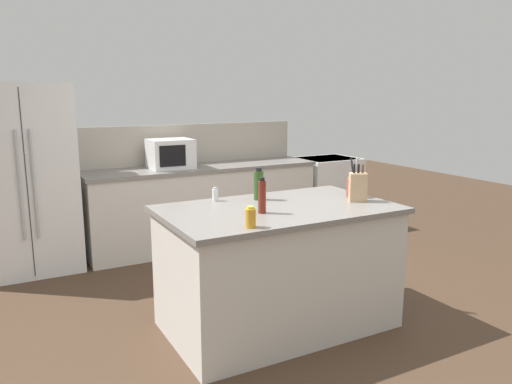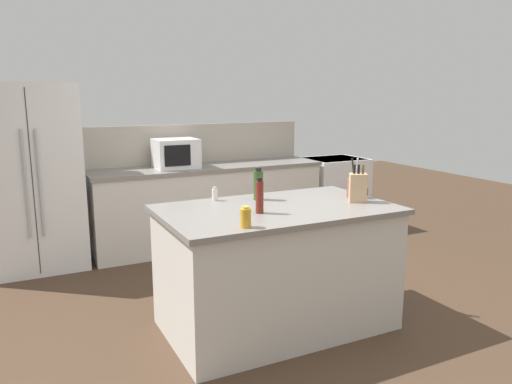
{
  "view_description": "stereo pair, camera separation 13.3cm",
  "coord_description": "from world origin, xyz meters",
  "px_view_note": "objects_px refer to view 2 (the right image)",
  "views": [
    {
      "loc": [
        -1.86,
        -3.08,
        1.78
      ],
      "look_at": [
        0.0,
        0.35,
        0.99
      ],
      "focal_mm": 35.0,
      "sensor_mm": 36.0,
      "label": 1
    },
    {
      "loc": [
        -1.74,
        -3.14,
        1.78
      ],
      "look_at": [
        0.0,
        0.35,
        0.99
      ],
      "focal_mm": 35.0,
      "sensor_mm": 36.0,
      "label": 2
    }
  ],
  "objects_px": {
    "olive_oil_bottle": "(258,185)",
    "range_oven": "(334,192)",
    "honey_jar": "(246,218)",
    "knife_block": "(358,187)",
    "utensil_crock": "(355,187)",
    "vinegar_bottle": "(260,196)",
    "refrigerator": "(31,178)",
    "salt_shaker": "(215,194)",
    "microwave": "(176,153)"
  },
  "relations": [
    {
      "from": "knife_block",
      "to": "honey_jar",
      "type": "bearing_deg",
      "value": -135.48
    },
    {
      "from": "microwave",
      "to": "olive_oil_bottle",
      "type": "xyz_separation_m",
      "value": [
        0.07,
        -1.91,
        -0.04
      ]
    },
    {
      "from": "range_oven",
      "to": "microwave",
      "type": "xyz_separation_m",
      "value": [
        -2.15,
        0.0,
        0.64
      ]
    },
    {
      "from": "utensil_crock",
      "to": "knife_block",
      "type": "bearing_deg",
      "value": -119.05
    },
    {
      "from": "range_oven",
      "to": "utensil_crock",
      "type": "relative_size",
      "value": 2.87
    },
    {
      "from": "range_oven",
      "to": "utensil_crock",
      "type": "height_order",
      "value": "utensil_crock"
    },
    {
      "from": "refrigerator",
      "to": "microwave",
      "type": "bearing_deg",
      "value": -1.97
    },
    {
      "from": "range_oven",
      "to": "knife_block",
      "type": "xyz_separation_m",
      "value": [
        -1.43,
        -2.32,
        0.59
      ]
    },
    {
      "from": "range_oven",
      "to": "salt_shaker",
      "type": "height_order",
      "value": "salt_shaker"
    },
    {
      "from": "knife_block",
      "to": "utensil_crock",
      "type": "xyz_separation_m",
      "value": [
        0.08,
        0.14,
        -0.03
      ]
    },
    {
      "from": "knife_block",
      "to": "honey_jar",
      "type": "xyz_separation_m",
      "value": [
        -1.09,
        -0.28,
        -0.05
      ]
    },
    {
      "from": "range_oven",
      "to": "salt_shaker",
      "type": "bearing_deg",
      "value": -143.37
    },
    {
      "from": "salt_shaker",
      "to": "olive_oil_bottle",
      "type": "bearing_deg",
      "value": -20.45
    },
    {
      "from": "honey_jar",
      "to": "salt_shaker",
      "type": "bearing_deg",
      "value": 81.6
    },
    {
      "from": "honey_jar",
      "to": "knife_block",
      "type": "bearing_deg",
      "value": 14.51
    },
    {
      "from": "microwave",
      "to": "refrigerator",
      "type": "bearing_deg",
      "value": 178.03
    },
    {
      "from": "microwave",
      "to": "utensil_crock",
      "type": "xyz_separation_m",
      "value": [
        0.8,
        -2.18,
        -0.08
      ]
    },
    {
      "from": "utensil_crock",
      "to": "refrigerator",
      "type": "bearing_deg",
      "value": 135.82
    },
    {
      "from": "knife_block",
      "to": "vinegar_bottle",
      "type": "distance_m",
      "value": 0.84
    },
    {
      "from": "utensil_crock",
      "to": "salt_shaker",
      "type": "distance_m",
      "value": 1.12
    },
    {
      "from": "microwave",
      "to": "knife_block",
      "type": "xyz_separation_m",
      "value": [
        0.72,
        -2.32,
        -0.05
      ]
    },
    {
      "from": "vinegar_bottle",
      "to": "honey_jar",
      "type": "xyz_separation_m",
      "value": [
        -0.25,
        -0.29,
        -0.06
      ]
    },
    {
      "from": "honey_jar",
      "to": "range_oven",
      "type": "bearing_deg",
      "value": 45.9
    },
    {
      "from": "utensil_crock",
      "to": "range_oven",
      "type": "bearing_deg",
      "value": 58.18
    },
    {
      "from": "range_oven",
      "to": "microwave",
      "type": "bearing_deg",
      "value": 180.0
    },
    {
      "from": "range_oven",
      "to": "knife_block",
      "type": "bearing_deg",
      "value": -121.65
    },
    {
      "from": "range_oven",
      "to": "olive_oil_bottle",
      "type": "distance_m",
      "value": 2.88
    },
    {
      "from": "olive_oil_bottle",
      "to": "refrigerator",
      "type": "bearing_deg",
      "value": 128.56
    },
    {
      "from": "refrigerator",
      "to": "range_oven",
      "type": "xyz_separation_m",
      "value": [
        3.64,
        -0.05,
        -0.47
      ]
    },
    {
      "from": "knife_block",
      "to": "honey_jar",
      "type": "relative_size",
      "value": 2.15
    },
    {
      "from": "microwave",
      "to": "vinegar_bottle",
      "type": "relative_size",
      "value": 1.84
    },
    {
      "from": "refrigerator",
      "to": "utensil_crock",
      "type": "xyz_separation_m",
      "value": [
        2.29,
        -2.23,
        0.09
      ]
    },
    {
      "from": "vinegar_bottle",
      "to": "microwave",
      "type": "bearing_deg",
      "value": 86.9
    },
    {
      "from": "honey_jar",
      "to": "olive_oil_bottle",
      "type": "bearing_deg",
      "value": 57.68
    },
    {
      "from": "knife_block",
      "to": "utensil_crock",
      "type": "relative_size",
      "value": 0.91
    },
    {
      "from": "microwave",
      "to": "utensil_crock",
      "type": "bearing_deg",
      "value": -69.82
    },
    {
      "from": "range_oven",
      "to": "knife_block",
      "type": "height_order",
      "value": "knife_block"
    },
    {
      "from": "refrigerator",
      "to": "olive_oil_bottle",
      "type": "relative_size",
      "value": 7.31
    },
    {
      "from": "vinegar_bottle",
      "to": "olive_oil_bottle",
      "type": "relative_size",
      "value": 1.0
    },
    {
      "from": "refrigerator",
      "to": "utensil_crock",
      "type": "relative_size",
      "value": 5.83
    },
    {
      "from": "olive_oil_bottle",
      "to": "vinegar_bottle",
      "type": "bearing_deg",
      "value": -115.61
    },
    {
      "from": "knife_block",
      "to": "vinegar_bottle",
      "type": "xyz_separation_m",
      "value": [
        -0.84,
        0.01,
        0.01
      ]
    },
    {
      "from": "salt_shaker",
      "to": "olive_oil_bottle",
      "type": "height_order",
      "value": "olive_oil_bottle"
    },
    {
      "from": "vinegar_bottle",
      "to": "salt_shaker",
      "type": "height_order",
      "value": "vinegar_bottle"
    },
    {
      "from": "microwave",
      "to": "knife_block",
      "type": "relative_size",
      "value": 1.61
    },
    {
      "from": "range_oven",
      "to": "honey_jar",
      "type": "bearing_deg",
      "value": -134.1
    },
    {
      "from": "knife_block",
      "to": "salt_shaker",
      "type": "bearing_deg",
      "value": -178.82
    },
    {
      "from": "salt_shaker",
      "to": "olive_oil_bottle",
      "type": "distance_m",
      "value": 0.35
    },
    {
      "from": "salt_shaker",
      "to": "olive_oil_bottle",
      "type": "xyz_separation_m",
      "value": [
        0.32,
        -0.12,
        0.07
      ]
    },
    {
      "from": "olive_oil_bottle",
      "to": "range_oven",
      "type": "bearing_deg",
      "value": 42.48
    }
  ]
}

